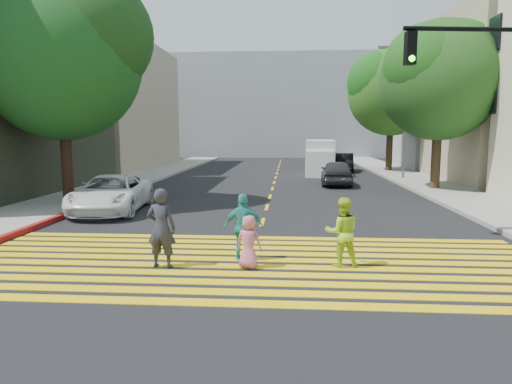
# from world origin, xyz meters

# --- Properties ---
(ground) EXTENTS (120.00, 120.00, 0.00)m
(ground) POSITION_xyz_m (0.00, 0.00, 0.00)
(ground) COLOR black
(sidewalk_left) EXTENTS (3.00, 40.00, 0.15)m
(sidewalk_left) POSITION_xyz_m (-8.50, 22.00, 0.07)
(sidewalk_left) COLOR gray
(sidewalk_left) RESTS_ON ground
(sidewalk_right) EXTENTS (3.00, 60.00, 0.15)m
(sidewalk_right) POSITION_xyz_m (8.50, 15.00, 0.07)
(sidewalk_right) COLOR gray
(sidewalk_right) RESTS_ON ground
(curb_red) EXTENTS (0.20, 8.00, 0.16)m
(curb_red) POSITION_xyz_m (-6.90, 6.00, 0.08)
(curb_red) COLOR maroon
(curb_red) RESTS_ON ground
(crosswalk) EXTENTS (13.40, 5.30, 0.01)m
(crosswalk) POSITION_xyz_m (0.00, 1.28, 0.01)
(crosswalk) COLOR yellow
(crosswalk) RESTS_ON ground
(lane_line) EXTENTS (0.12, 34.40, 0.01)m
(lane_line) POSITION_xyz_m (0.00, 22.50, 0.01)
(lane_line) COLOR yellow
(lane_line) RESTS_ON ground
(building_left_tan) EXTENTS (12.00, 16.00, 10.00)m
(building_left_tan) POSITION_xyz_m (-16.00, 28.00, 5.00)
(building_left_tan) COLOR tan
(building_left_tan) RESTS_ON ground
(building_right_grey) EXTENTS (10.00, 10.00, 10.00)m
(building_right_grey) POSITION_xyz_m (15.00, 30.00, 5.00)
(building_right_grey) COLOR gray
(building_right_grey) RESTS_ON ground
(backdrop_block) EXTENTS (30.00, 8.00, 12.00)m
(backdrop_block) POSITION_xyz_m (0.00, 48.00, 6.00)
(backdrop_block) COLOR gray
(backdrop_block) RESTS_ON ground
(tree_left) EXTENTS (7.53, 7.10, 9.00)m
(tree_left) POSITION_xyz_m (-7.99, 9.06, 6.06)
(tree_left) COLOR black
(tree_left) RESTS_ON ground
(tree_right_near) EXTENTS (7.74, 7.74, 8.52)m
(tree_right_near) POSITION_xyz_m (8.25, 14.75, 5.76)
(tree_right_near) COLOR black
(tree_right_near) RESTS_ON ground
(tree_right_far) EXTENTS (7.56, 7.29, 9.12)m
(tree_right_far) POSITION_xyz_m (8.29, 25.52, 6.16)
(tree_right_far) COLOR black
(tree_right_far) RESTS_ON ground
(pedestrian_man) EXTENTS (0.67, 0.47, 1.75)m
(pedestrian_man) POSITION_xyz_m (-1.91, 0.82, 0.88)
(pedestrian_man) COLOR #2B2B38
(pedestrian_man) RESTS_ON ground
(pedestrian_woman) EXTENTS (0.79, 0.64, 1.54)m
(pedestrian_woman) POSITION_xyz_m (2.02, 1.17, 0.77)
(pedestrian_woman) COLOR #ADDA27
(pedestrian_woman) RESTS_ON ground
(pedestrian_child) EXTENTS (0.66, 0.53, 1.17)m
(pedestrian_child) POSITION_xyz_m (-0.00, 0.88, 0.59)
(pedestrian_child) COLOR #C36786
(pedestrian_child) RESTS_ON ground
(pedestrian_extra) EXTENTS (0.94, 0.45, 1.55)m
(pedestrian_extra) POSITION_xyz_m (-0.18, 1.52, 0.78)
(pedestrian_extra) COLOR teal
(pedestrian_extra) RESTS_ON ground
(white_sedan) EXTENTS (2.71, 5.10, 1.36)m
(white_sedan) POSITION_xyz_m (-5.71, 7.62, 0.68)
(white_sedan) COLOR white
(white_sedan) RESTS_ON ground
(dark_car_near) EXTENTS (1.89, 4.23, 1.41)m
(dark_car_near) POSITION_xyz_m (3.52, 16.90, 0.71)
(dark_car_near) COLOR #26272C
(dark_car_near) RESTS_ON ground
(silver_car) EXTENTS (2.52, 4.83, 1.34)m
(silver_car) POSITION_xyz_m (3.36, 28.63, 0.67)
(silver_car) COLOR #B7B7B7
(silver_car) RESTS_ON ground
(dark_car_parked) EXTENTS (1.88, 4.27, 1.36)m
(dark_car_parked) POSITION_xyz_m (4.97, 26.07, 0.68)
(dark_car_parked) COLOR black
(dark_car_parked) RESTS_ON ground
(white_van) EXTENTS (2.18, 5.17, 2.39)m
(white_van) POSITION_xyz_m (3.00, 23.07, 1.14)
(white_van) COLOR silver
(white_van) RESTS_ON ground
(traffic_signal) EXTENTS (4.09, 0.81, 6.02)m
(traffic_signal) POSITION_xyz_m (6.66, 4.16, 3.90)
(traffic_signal) COLOR black
(traffic_signal) RESTS_ON ground
(street_lamp) EXTENTS (1.85, 0.20, 8.21)m
(street_lamp) POSITION_xyz_m (7.74, 19.94, 4.71)
(street_lamp) COLOR slate
(street_lamp) RESTS_ON ground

